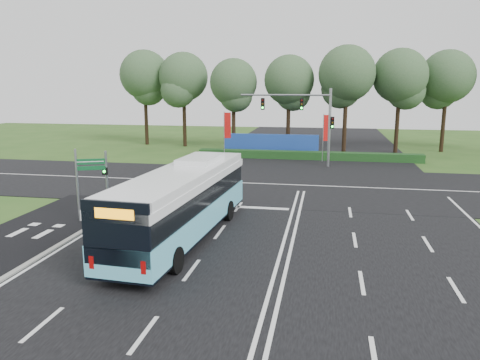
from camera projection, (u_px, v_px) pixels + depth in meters
name	position (u px, v px, depth m)	size (l,w,h in m)	color
ground	(285.00, 237.00, 22.88)	(120.00, 120.00, 0.00)	#2C521B
road_main	(285.00, 236.00, 22.87)	(20.00, 120.00, 0.04)	black
road_cross	(300.00, 185.00, 34.43)	(120.00, 14.00, 0.05)	black
bike_path	(17.00, 240.00, 22.23)	(5.00, 18.00, 0.06)	black
kerb_strip	(63.00, 243.00, 21.79)	(0.25, 18.00, 0.12)	gray
city_bus	(183.00, 202.00, 22.14)	(3.48, 12.83, 3.64)	#63CAE6
pedestrian_signal	(107.00, 179.00, 26.80)	(0.33, 0.42, 3.61)	gray
street_sign	(83.00, 176.00, 24.94)	(1.45, 0.66, 3.98)	gray
banner_flag_left	(227.00, 128.00, 46.23)	(0.69, 0.17, 4.73)	gray
banner_flag_mid	(326.00, 131.00, 44.38)	(0.65, 0.26, 4.61)	gray
traffic_light_gantry	(309.00, 115.00, 41.65)	(8.41, 0.28, 7.00)	gray
hedge	(308.00, 156.00, 46.40)	(22.00, 1.20, 0.80)	#143915
blue_hoarding	(271.00, 145.00, 49.38)	(10.00, 0.30, 2.20)	#1D429E
eucalyptus_row	(324.00, 75.00, 51.43)	(47.43, 9.45, 12.40)	black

